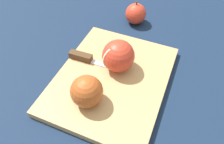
{
  "coord_description": "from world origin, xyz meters",
  "views": [
    {
      "loc": [
        -0.35,
        -0.17,
        0.48
      ],
      "look_at": [
        0.0,
        0.0,
        0.04
      ],
      "focal_mm": 35.0,
      "sensor_mm": 36.0,
      "label": 1
    }
  ],
  "objects_px": {
    "apple_half_left": "(87,91)",
    "knife": "(84,58)",
    "apple_whole": "(136,14)",
    "apple_half_right": "(117,56)"
  },
  "relations": [
    {
      "from": "knife",
      "to": "apple_whole",
      "type": "relative_size",
      "value": 1.95
    },
    {
      "from": "apple_half_right",
      "to": "apple_whole",
      "type": "distance_m",
      "value": 0.26
    },
    {
      "from": "knife",
      "to": "apple_half_left",
      "type": "bearing_deg",
      "value": -60.97
    },
    {
      "from": "knife",
      "to": "apple_whole",
      "type": "distance_m",
      "value": 0.27
    },
    {
      "from": "apple_half_left",
      "to": "apple_half_right",
      "type": "xyz_separation_m",
      "value": [
        0.14,
        -0.02,
        0.01
      ]
    },
    {
      "from": "apple_half_right",
      "to": "apple_half_left",
      "type": "bearing_deg",
      "value": -53.77
    },
    {
      "from": "apple_half_right",
      "to": "knife",
      "type": "xyz_separation_m",
      "value": [
        -0.01,
        0.1,
        -0.04
      ]
    },
    {
      "from": "apple_half_left",
      "to": "apple_half_right",
      "type": "bearing_deg",
      "value": -43.52
    },
    {
      "from": "apple_half_left",
      "to": "apple_whole",
      "type": "bearing_deg",
      "value": -32.74
    },
    {
      "from": "apple_half_left",
      "to": "knife",
      "type": "bearing_deg",
      "value": -2.76
    }
  ]
}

